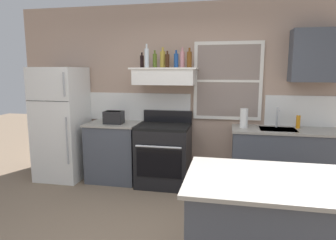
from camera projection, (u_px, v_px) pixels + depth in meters
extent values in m
cube|color=tan|center=(185.00, 94.00, 4.62)|extent=(5.40, 0.06, 2.70)
cube|color=white|center=(114.00, 106.00, 4.85)|extent=(2.50, 0.02, 0.44)
cube|color=white|center=(309.00, 111.00, 4.26)|extent=(1.20, 0.02, 0.44)
cube|color=white|center=(228.00, 81.00, 4.41)|extent=(1.00, 0.04, 1.15)
cube|color=gray|center=(228.00, 81.00, 4.40)|extent=(0.90, 0.01, 1.05)
cube|color=white|center=(228.00, 81.00, 4.39)|extent=(0.90, 0.02, 0.04)
cube|color=white|center=(62.00, 124.00, 4.70)|extent=(0.70, 0.68, 1.75)
cube|color=#333333|center=(47.00, 101.00, 4.31)|extent=(0.69, 0.00, 0.01)
cylinder|color=#A5A8AD|center=(67.00, 141.00, 4.31)|extent=(0.02, 0.02, 0.70)
cylinder|color=#A5A8AD|center=(64.00, 84.00, 4.18)|extent=(0.02, 0.02, 0.34)
cube|color=#474C56|center=(115.00, 152.00, 4.66)|extent=(0.76, 0.60, 0.88)
cube|color=#9E998E|center=(114.00, 124.00, 4.59)|extent=(0.79, 0.63, 0.03)
cube|color=black|center=(114.00, 117.00, 4.50)|extent=(0.28, 0.20, 0.19)
cube|color=black|center=(114.00, 112.00, 4.48)|extent=(0.24, 0.16, 0.01)
cube|color=black|center=(105.00, 115.00, 4.52)|extent=(0.02, 0.03, 0.02)
cube|color=black|center=(164.00, 156.00, 4.46)|extent=(0.76, 0.64, 0.87)
cube|color=black|center=(164.00, 126.00, 4.39)|extent=(0.76, 0.64, 0.04)
cube|color=black|center=(168.00, 116.00, 4.65)|extent=(0.76, 0.06, 0.18)
cube|color=black|center=(159.00, 164.00, 4.15)|extent=(0.65, 0.01, 0.40)
cylinder|color=silver|center=(158.00, 147.00, 4.08)|extent=(0.65, 0.03, 0.03)
cube|color=white|center=(165.00, 77.00, 4.37)|extent=(0.88, 0.48, 0.22)
cube|color=#262628|center=(162.00, 83.00, 4.16)|extent=(0.75, 0.02, 0.04)
cube|color=white|center=(165.00, 69.00, 4.35)|extent=(0.96, 0.52, 0.02)
cylinder|color=black|center=(142.00, 62.00, 4.41)|extent=(0.06, 0.06, 0.18)
cylinder|color=black|center=(142.00, 54.00, 4.39)|extent=(0.02, 0.02, 0.04)
cylinder|color=silver|center=(147.00, 58.00, 4.32)|extent=(0.06, 0.06, 0.27)
cylinder|color=silver|center=(147.00, 46.00, 4.29)|extent=(0.03, 0.03, 0.07)
cylinder|color=#4C601E|center=(155.00, 61.00, 4.35)|extent=(0.06, 0.06, 0.20)
cylinder|color=#4C601E|center=(155.00, 52.00, 4.33)|extent=(0.03, 0.03, 0.05)
cylinder|color=#B29333|center=(163.00, 60.00, 4.37)|extent=(0.08, 0.08, 0.23)
cylinder|color=#B29333|center=(163.00, 49.00, 4.34)|extent=(0.03, 0.03, 0.06)
cylinder|color=#381E0F|center=(167.00, 61.00, 4.28)|extent=(0.06, 0.06, 0.19)
cylinder|color=#381E0F|center=(167.00, 53.00, 4.26)|extent=(0.03, 0.03, 0.05)
cylinder|color=#1E478C|center=(176.00, 61.00, 4.32)|extent=(0.07, 0.07, 0.20)
cylinder|color=#1E478C|center=(176.00, 52.00, 4.30)|extent=(0.03, 0.03, 0.05)
cylinder|color=#C67F84|center=(182.00, 60.00, 4.30)|extent=(0.07, 0.07, 0.23)
cylinder|color=#C67F84|center=(182.00, 50.00, 4.28)|extent=(0.03, 0.03, 0.06)
cylinder|color=brown|center=(189.00, 60.00, 4.24)|extent=(0.07, 0.07, 0.22)
cylinder|color=brown|center=(189.00, 50.00, 4.22)|extent=(0.03, 0.03, 0.06)
cube|color=#474C56|center=(283.00, 162.00, 4.16)|extent=(1.40, 0.60, 0.88)
cube|color=#9E998E|center=(285.00, 130.00, 4.09)|extent=(1.43, 0.63, 0.03)
cube|color=#B7BABC|center=(278.00, 130.00, 4.09)|extent=(0.48, 0.36, 0.01)
cylinder|color=silver|center=(277.00, 117.00, 4.20)|extent=(0.03, 0.03, 0.28)
cylinder|color=silver|center=(278.00, 110.00, 4.10)|extent=(0.02, 0.16, 0.02)
cylinder|color=white|center=(244.00, 118.00, 4.17)|extent=(0.11, 0.11, 0.27)
cylinder|color=orange|center=(298.00, 122.00, 4.13)|extent=(0.06, 0.06, 0.18)
cube|color=#474C56|center=(277.00, 237.00, 2.28)|extent=(1.32, 0.82, 0.88)
cube|color=#9E998E|center=(281.00, 181.00, 2.21)|extent=(1.40, 0.90, 0.03)
cube|color=#474C56|center=(316.00, 56.00, 3.99)|extent=(0.64, 0.32, 0.70)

